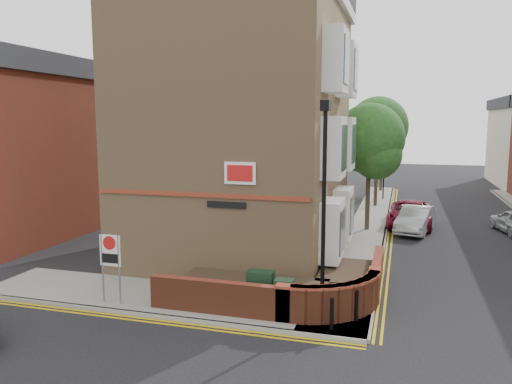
% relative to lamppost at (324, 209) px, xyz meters
% --- Properties ---
extents(ground, '(120.00, 120.00, 0.00)m').
position_rel_lamppost_xyz_m(ground, '(-1.60, -1.20, -3.34)').
color(ground, black).
rests_on(ground, ground).
extents(pavement_corner, '(13.00, 3.00, 0.12)m').
position_rel_lamppost_xyz_m(pavement_corner, '(-5.10, 0.30, -3.28)').
color(pavement_corner, gray).
rests_on(pavement_corner, ground).
extents(pavement_main, '(2.00, 32.00, 0.12)m').
position_rel_lamppost_xyz_m(pavement_main, '(0.40, 14.80, -3.28)').
color(pavement_main, gray).
rests_on(pavement_main, ground).
extents(kerb_side, '(13.00, 0.15, 0.12)m').
position_rel_lamppost_xyz_m(kerb_side, '(-5.10, -1.20, -3.28)').
color(kerb_side, gray).
rests_on(kerb_side, ground).
extents(kerb_main_near, '(0.15, 32.00, 0.12)m').
position_rel_lamppost_xyz_m(kerb_main_near, '(1.40, 14.80, -3.28)').
color(kerb_main_near, gray).
rests_on(kerb_main_near, ground).
extents(yellow_lines_side, '(13.00, 0.28, 0.01)m').
position_rel_lamppost_xyz_m(yellow_lines_side, '(-5.10, -1.45, -3.34)').
color(yellow_lines_side, gold).
rests_on(yellow_lines_side, ground).
extents(yellow_lines_main, '(0.28, 32.00, 0.01)m').
position_rel_lamppost_xyz_m(yellow_lines_main, '(1.65, 14.80, -3.34)').
color(yellow_lines_main, gold).
rests_on(yellow_lines_main, ground).
extents(corner_building, '(8.95, 10.40, 13.60)m').
position_rel_lamppost_xyz_m(corner_building, '(-4.44, 6.80, 2.88)').
color(corner_building, '#A07D55').
rests_on(corner_building, ground).
extents(garden_wall, '(6.80, 6.00, 1.20)m').
position_rel_lamppost_xyz_m(garden_wall, '(-1.60, 1.30, -3.34)').
color(garden_wall, brown).
rests_on(garden_wall, ground).
extents(lamppost, '(0.25, 0.50, 6.30)m').
position_rel_lamppost_xyz_m(lamppost, '(0.00, 0.00, 0.00)').
color(lamppost, black).
rests_on(lamppost, pavement_corner).
extents(utility_cabinet_large, '(0.80, 0.45, 1.20)m').
position_rel_lamppost_xyz_m(utility_cabinet_large, '(-1.90, 0.10, -2.62)').
color(utility_cabinet_large, black).
rests_on(utility_cabinet_large, pavement_corner).
extents(utility_cabinet_small, '(0.55, 0.40, 1.10)m').
position_rel_lamppost_xyz_m(utility_cabinet_small, '(-1.10, -0.20, -2.67)').
color(utility_cabinet_small, black).
rests_on(utility_cabinet_small, pavement_corner).
extents(bollard_near, '(0.11, 0.11, 0.90)m').
position_rel_lamppost_xyz_m(bollard_near, '(0.40, -0.80, -2.77)').
color(bollard_near, black).
rests_on(bollard_near, pavement_corner).
extents(bollard_far, '(0.11, 0.11, 0.90)m').
position_rel_lamppost_xyz_m(bollard_far, '(1.00, -0.00, -2.77)').
color(bollard_far, black).
rests_on(bollard_far, pavement_corner).
extents(zone_sign, '(0.72, 0.07, 2.20)m').
position_rel_lamppost_xyz_m(zone_sign, '(-6.60, -0.70, -1.70)').
color(zone_sign, slate).
rests_on(zone_sign, pavement_corner).
extents(side_building, '(6.40, 10.40, 9.00)m').
position_rel_lamppost_xyz_m(side_building, '(-16.60, 6.80, 1.20)').
color(side_building, brown).
rests_on(side_building, ground).
extents(tree_near, '(3.64, 3.65, 6.70)m').
position_rel_lamppost_xyz_m(tree_near, '(0.40, 12.85, 1.36)').
color(tree_near, '#382B1E').
rests_on(tree_near, pavement_main).
extents(tree_mid, '(4.03, 4.03, 7.42)m').
position_rel_lamppost_xyz_m(tree_mid, '(0.40, 20.85, 1.85)').
color(tree_mid, '#382B1E').
rests_on(tree_mid, pavement_main).
extents(tree_far, '(3.81, 3.81, 7.00)m').
position_rel_lamppost_xyz_m(tree_far, '(0.40, 28.85, 1.57)').
color(tree_far, '#382B1E').
rests_on(tree_far, pavement_main).
extents(traffic_light_assembly, '(0.20, 0.16, 4.20)m').
position_rel_lamppost_xyz_m(traffic_light_assembly, '(0.80, 23.80, -0.56)').
color(traffic_light_assembly, black).
rests_on(traffic_light_assembly, pavement_main).
extents(silver_car_near, '(2.29, 4.36, 1.37)m').
position_rel_lamppost_xyz_m(silver_car_near, '(2.89, 13.30, -2.66)').
color(silver_car_near, '#B2B3BA').
rests_on(silver_car_near, ground).
extents(red_car_main, '(2.61, 5.21, 1.42)m').
position_rel_lamppost_xyz_m(red_car_main, '(2.63, 14.80, -2.64)').
color(red_car_main, maroon).
rests_on(red_car_main, ground).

